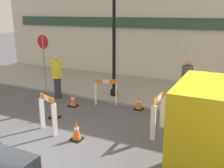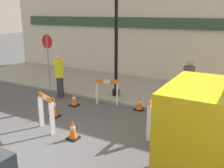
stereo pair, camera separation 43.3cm
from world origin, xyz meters
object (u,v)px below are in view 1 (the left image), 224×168
Objects in this scene: streetlamp_post at (114,9)px; person_worker at (57,76)px; person_pedestrian at (187,81)px; stop_sign at (44,53)px.

person_worker is at bearing -152.83° from streetlamp_post.
person_worker is (-1.98, -1.02, -2.51)m from streetlamp_post.
streetlamp_post is 3.15× the size of person_pedestrian.
streetlamp_post is 3.03× the size of person_worker.
person_pedestrian is (5.93, 0.51, -0.67)m from stop_sign.
stop_sign is at bearing 169.38° from person_worker.
streetlamp_post reaches higher than person_pedestrian.
person_pedestrian is (4.74, 1.20, 0.06)m from person_worker.
streetlamp_post is at bearing -29.60° from person_pedestrian.
person_worker is 1.04× the size of person_pedestrian.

